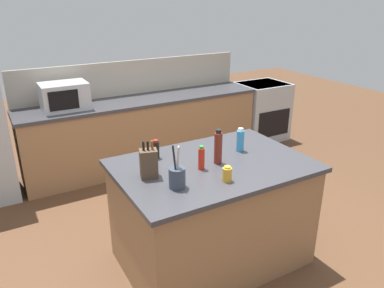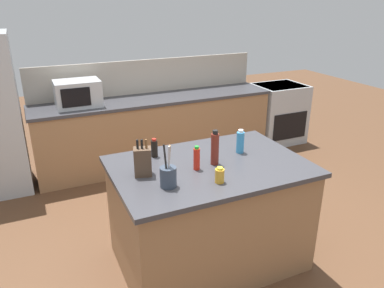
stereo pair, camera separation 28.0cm
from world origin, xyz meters
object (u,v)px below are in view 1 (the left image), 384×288
object	(u,v)px
vinegar_bottle	(218,147)
knife_block	(149,163)
hot_sauce_bottle	(201,158)
range_oven	(261,111)
honey_jar	(227,174)
soy_sauce_bottle	(156,149)
utensil_crock	(177,177)
dish_soap_bottle	(240,140)
microwave	(64,96)

from	to	relation	value
vinegar_bottle	knife_block	bearing A→B (deg)	175.64
hot_sauce_bottle	range_oven	bearing A→B (deg)	42.04
honey_jar	soy_sauce_bottle	world-z (taller)	soy_sauce_bottle
utensil_crock	vinegar_bottle	size ratio (longest dim) A/B	1.10
honey_jar	hot_sauce_bottle	bearing A→B (deg)	102.41
dish_soap_bottle	hot_sauce_bottle	bearing A→B (deg)	-162.62
microwave	utensil_crock	size ratio (longest dim) A/B	1.68
knife_block	hot_sauce_bottle	distance (m)	0.42
utensil_crock	vinegar_bottle	world-z (taller)	utensil_crock
range_oven	knife_block	size ratio (longest dim) A/B	3.17
knife_block	dish_soap_bottle	distance (m)	0.91
honey_jar	vinegar_bottle	bearing A→B (deg)	68.89
microwave	hot_sauce_bottle	world-z (taller)	microwave
knife_block	utensil_crock	world-z (taller)	utensil_crock
range_oven	dish_soap_bottle	distance (m)	2.94
range_oven	soy_sauce_bottle	distance (m)	3.33
microwave	vinegar_bottle	distance (m)	2.33
vinegar_bottle	hot_sauce_bottle	bearing A→B (deg)	-169.94
honey_jar	dish_soap_bottle	distance (m)	0.60
utensil_crock	soy_sauce_bottle	xyz separation A→B (m)	(0.09, 0.55, -0.01)
soy_sauce_bottle	microwave	bearing A→B (deg)	100.42
knife_block	hot_sauce_bottle	size ratio (longest dim) A/B	1.48
dish_soap_bottle	vinegar_bottle	distance (m)	0.34
honey_jar	soy_sauce_bottle	bearing A→B (deg)	113.40
utensil_crock	microwave	bearing A→B (deg)	96.09
range_oven	vinegar_bottle	xyz separation A→B (m)	(-2.31, -2.21, 0.61)
honey_jar	vinegar_bottle	size ratio (longest dim) A/B	0.41
range_oven	honey_jar	world-z (taller)	honey_jar
knife_block	vinegar_bottle	size ratio (longest dim) A/B	1.00
hot_sauce_bottle	soy_sauce_bottle	distance (m)	0.44
microwave	dish_soap_bottle	size ratio (longest dim) A/B	2.57
knife_block	hot_sauce_bottle	world-z (taller)	knife_block
range_oven	soy_sauce_bottle	size ratio (longest dim) A/B	5.68
utensil_crock	vinegar_bottle	distance (m)	0.53
utensil_crock	soy_sauce_bottle	bearing A→B (deg)	81.18
soy_sauce_bottle	vinegar_bottle	size ratio (longest dim) A/B	0.56
hot_sauce_bottle	soy_sauce_bottle	xyz separation A→B (m)	(-0.22, 0.38, -0.02)
hot_sauce_bottle	soy_sauce_bottle	size ratio (longest dim) A/B	1.21
knife_block	dish_soap_bottle	xyz separation A→B (m)	(0.90, 0.08, -0.01)
utensil_crock	hot_sauce_bottle	size ratio (longest dim) A/B	1.64
knife_block	soy_sauce_bottle	bearing A→B (deg)	73.47
microwave	knife_block	distance (m)	2.17
utensil_crock	honey_jar	world-z (taller)	utensil_crock
soy_sauce_bottle	dish_soap_bottle	world-z (taller)	dish_soap_bottle
microwave	honey_jar	distance (m)	2.59
range_oven	utensil_crock	world-z (taller)	utensil_crock
soy_sauce_bottle	vinegar_bottle	distance (m)	0.53
honey_jar	soy_sauce_bottle	distance (m)	0.70
range_oven	hot_sauce_bottle	bearing A→B (deg)	-137.96
range_oven	knife_block	xyz separation A→B (m)	(-2.90, -2.16, 0.59)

